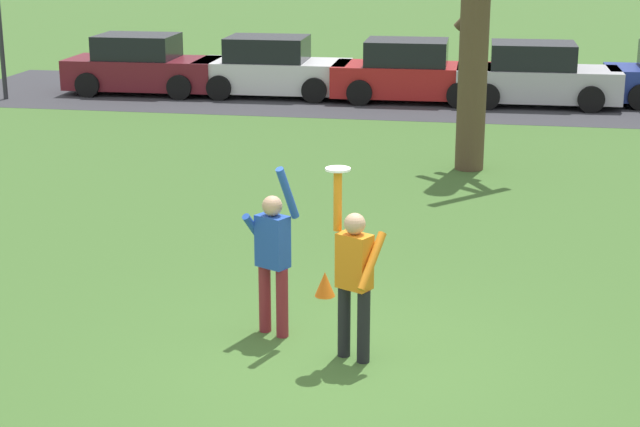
{
  "coord_description": "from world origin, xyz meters",
  "views": [
    {
      "loc": [
        1.64,
        -10.08,
        4.61
      ],
      "look_at": [
        -0.32,
        0.8,
        1.41
      ],
      "focal_mm": 57.3,
      "sensor_mm": 36.0,
      "label": 1
    }
  ],
  "objects": [
    {
      "name": "ground_plane",
      "position": [
        0.0,
        0.0,
        0.0
      ],
      "size": [
        120.0,
        120.0,
        0.0
      ],
      "primitive_type": "plane",
      "color": "#426B2D"
    },
    {
      "name": "person_catcher",
      "position": [
        0.19,
        0.06,
        0.98
      ],
      "size": [
        0.58,
        0.51,
        2.08
      ],
      "rotation": [
        0.0,
        0.0,
        2.66
      ],
      "color": "black",
      "rests_on": "ground_plane"
    },
    {
      "name": "person_defender",
      "position": [
        -0.82,
        0.59,
        0.98
      ],
      "size": [
        0.64,
        0.6,
        2.04
      ],
      "rotation": [
        0.0,
        0.0,
        5.8
      ],
      "color": "maroon",
      "rests_on": "ground_plane"
    },
    {
      "name": "frisbee_disc",
      "position": [
        -0.01,
        0.17,
        2.09
      ],
      "size": [
        0.27,
        0.27,
        0.02
      ],
      "primitive_type": "cylinder",
      "color": "white",
      "rests_on": "person_catcher"
    },
    {
      "name": "parked_car_maroon",
      "position": [
        -8.09,
        16.51,
        0.73
      ],
      "size": [
        4.14,
        2.11,
        1.59
      ],
      "rotation": [
        0.0,
        0.0,
        0.02
      ],
      "color": "maroon",
      "rests_on": "ground_plane"
    },
    {
      "name": "parked_car_white",
      "position": [
        -4.49,
        16.66,
        0.73
      ],
      "size": [
        4.14,
        2.11,
        1.59
      ],
      "rotation": [
        0.0,
        0.0,
        0.02
      ],
      "color": "white",
      "rests_on": "ground_plane"
    },
    {
      "name": "parked_car_red",
      "position": [
        -0.74,
        16.55,
        0.73
      ],
      "size": [
        4.14,
        2.11,
        1.59
      ],
      "rotation": [
        0.0,
        0.0,
        0.02
      ],
      "color": "red",
      "rests_on": "ground_plane"
    },
    {
      "name": "parked_car_silver",
      "position": [
        2.48,
        16.51,
        0.73
      ],
      "size": [
        4.14,
        2.11,
        1.59
      ],
      "rotation": [
        0.0,
        0.0,
        0.02
      ],
      "color": "#BCBCC1",
      "rests_on": "ground_plane"
    },
    {
      "name": "parking_strip",
      "position": [
        -0.95,
        16.9,
        0.0
      ],
      "size": [
        24.38,
        6.4,
        0.01
      ],
      "primitive_type": "cube",
      "color": "#38383D",
      "rests_on": "ground_plane"
    },
    {
      "name": "bare_tree_tall",
      "position": [
        1.13,
        9.18,
        2.85
      ],
      "size": [
        1.74,
        2.09,
        6.33
      ],
      "color": "brown",
      "rests_on": "ground_plane"
    },
    {
      "name": "field_cone_orange",
      "position": [
        -0.45,
        1.9,
        0.16
      ],
      "size": [
        0.26,
        0.26,
        0.32
      ],
      "primitive_type": "cone",
      "color": "orange",
      "rests_on": "ground_plane"
    }
  ]
}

